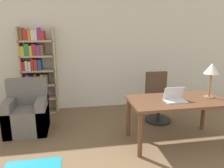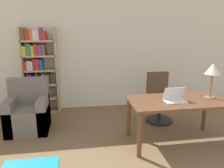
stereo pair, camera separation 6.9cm
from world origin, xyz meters
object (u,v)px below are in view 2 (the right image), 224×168
(armchair, at_px, (28,113))
(bookshelf, at_px, (38,72))
(desk, at_px, (177,106))
(table_lamp, at_px, (213,71))
(office_chair, at_px, (159,99))
(laptop, at_px, (175,98))

(armchair, distance_m, bookshelf, 1.09)
(armchair, bearing_deg, desk, -18.72)
(table_lamp, relative_size, bookshelf, 0.30)
(office_chair, height_order, armchair, office_chair)
(bookshelf, bearing_deg, office_chair, -19.18)
(table_lamp, xyz_separation_m, bookshelf, (-2.96, 1.73, -0.27))
(laptop, distance_m, bookshelf, 2.95)
(desk, distance_m, table_lamp, 0.78)
(desk, bearing_deg, table_lamp, 1.90)
(laptop, xyz_separation_m, table_lamp, (0.64, 0.08, 0.40))
(table_lamp, xyz_separation_m, armchair, (-3.03, 0.82, -0.86))
(table_lamp, bearing_deg, bookshelf, 149.66)
(laptop, height_order, office_chair, office_chair)
(table_lamp, relative_size, armchair, 0.60)
(desk, xyz_separation_m, bookshelf, (-2.40, 1.75, 0.28))
(bookshelf, bearing_deg, laptop, -38.02)
(laptop, bearing_deg, bookshelf, 141.98)
(desk, xyz_separation_m, office_chair, (0.04, 0.90, -0.19))
(desk, distance_m, bookshelf, 2.99)
(bookshelf, bearing_deg, armchair, -94.12)
(office_chair, bearing_deg, desk, -92.62)
(armchair, relative_size, bookshelf, 0.51)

